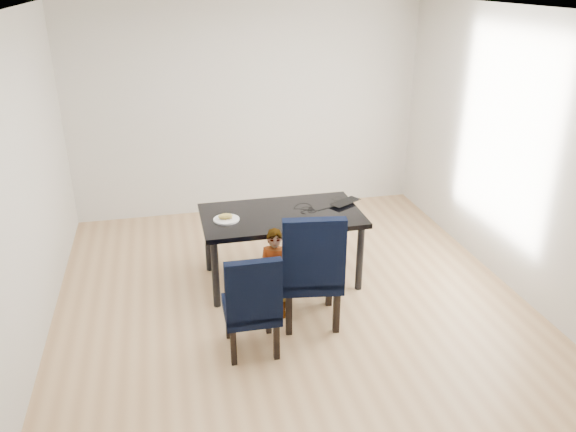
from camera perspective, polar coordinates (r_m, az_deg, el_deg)
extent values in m
cube|color=tan|center=(5.54, 0.47, -8.94)|extent=(4.50, 5.00, 0.01)
cube|color=white|center=(4.68, 0.59, 20.28)|extent=(4.50, 5.00, 0.01)
cube|color=silver|center=(7.32, -4.13, 10.68)|extent=(4.50, 0.01, 2.70)
cube|color=silver|center=(2.83, 12.70, -12.14)|extent=(4.50, 0.01, 2.70)
cube|color=white|center=(4.96, -25.72, 2.06)|extent=(0.01, 5.00, 2.70)
cube|color=silver|center=(5.87, 22.56, 5.69)|extent=(0.01, 5.00, 2.70)
cube|color=black|center=(5.78, -0.67, -3.16)|extent=(1.60, 0.90, 0.75)
cube|color=black|center=(4.71, -3.80, -8.59)|extent=(0.46, 0.48, 0.94)
cube|color=black|center=(5.04, 2.30, -5.08)|extent=(0.61, 0.63, 1.11)
imported|color=orange|center=(5.15, -1.30, -5.92)|extent=(0.38, 0.32, 0.88)
cylinder|color=silver|center=(5.50, -6.28, -0.34)|extent=(0.31, 0.31, 0.01)
ellipsoid|color=#B2983F|center=(5.48, -6.38, -0.02)|extent=(0.16, 0.12, 0.06)
imported|color=black|center=(5.91, 5.47, 1.49)|extent=(0.42, 0.37, 0.03)
torus|color=black|center=(5.67, 2.05, 0.51)|extent=(0.17, 0.17, 0.01)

